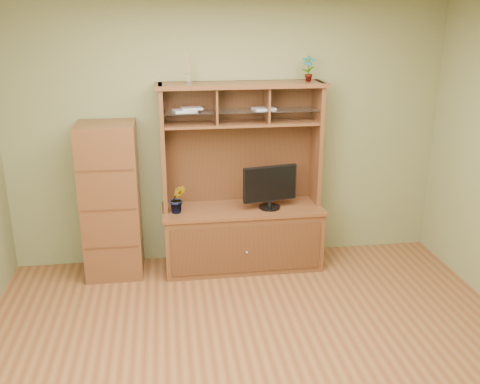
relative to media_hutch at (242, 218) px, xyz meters
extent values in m
cube|color=brown|center=(-0.11, -1.73, -0.53)|extent=(4.50, 4.00, 0.02)
cube|color=olive|center=(-0.11, 0.28, 0.83)|extent=(4.50, 0.02, 2.70)
cube|color=#4D2C16|center=(0.00, -0.02, -0.21)|extent=(1.60, 0.55, 0.62)
cube|color=#3A200F|center=(0.00, -0.30, -0.21)|extent=(1.50, 0.01, 0.50)
sphere|color=silver|center=(0.00, -0.32, -0.24)|extent=(0.02, 0.02, 0.02)
cube|color=#4D2C16|center=(0.00, -0.02, 0.11)|extent=(1.64, 0.59, 0.03)
cube|color=#4D2C16|center=(-0.78, 0.08, 0.75)|extent=(0.04, 0.35, 1.25)
cube|color=#4D2C16|center=(0.78, 0.08, 0.75)|extent=(0.04, 0.35, 1.25)
cube|color=#3A200F|center=(0.00, 0.24, 0.75)|extent=(1.52, 0.02, 1.25)
cube|color=#4D2C16|center=(0.00, 0.08, 1.36)|extent=(1.66, 0.40, 0.04)
cube|color=#4D2C16|center=(0.00, 0.08, 0.98)|extent=(1.52, 0.32, 0.02)
cube|color=#4D2C16|center=(-0.25, 0.08, 1.16)|extent=(0.02, 0.31, 0.35)
cube|color=#4D2C16|center=(0.25, 0.08, 1.16)|extent=(0.02, 0.31, 0.35)
cube|color=silver|center=(0.00, 0.07, 1.11)|extent=(1.50, 0.27, 0.01)
cylinder|color=black|center=(0.27, -0.08, 0.14)|extent=(0.22, 0.22, 0.02)
cylinder|color=black|center=(0.27, -0.08, 0.18)|extent=(0.04, 0.04, 0.07)
cube|color=black|center=(0.27, -0.08, 0.39)|extent=(0.56, 0.15, 0.36)
imported|color=#396121|center=(-0.66, -0.08, 0.27)|extent=(0.16, 0.13, 0.29)
imported|color=#2E5F21|center=(0.66, 0.08, 1.50)|extent=(0.15, 0.12, 0.25)
cylinder|color=silver|center=(-0.51, 0.08, 1.43)|extent=(0.06, 0.06, 0.10)
cylinder|color=#A57752|center=(-0.51, 0.08, 1.57)|extent=(0.04, 0.04, 0.18)
cube|color=#ADACB1|center=(-0.56, 0.08, 1.12)|extent=(0.25, 0.21, 0.02)
cube|color=#ADACB1|center=(-0.49, 0.08, 1.14)|extent=(0.21, 0.17, 0.02)
cube|color=#ADACB1|center=(0.22, 0.08, 1.12)|extent=(0.23, 0.20, 0.02)
cube|color=#4D2C16|center=(-1.31, 0.00, 0.25)|extent=(0.55, 0.50, 1.55)
cube|color=#3A200F|center=(-1.31, -0.25, -0.13)|extent=(0.51, 0.01, 0.02)
cube|color=#3A200F|center=(-1.31, -0.25, 0.25)|extent=(0.51, 0.01, 0.01)
cube|color=#3A200F|center=(-1.31, -0.25, 0.64)|extent=(0.51, 0.01, 0.02)
camera|label=1|loc=(-0.75, -5.10, 2.02)|focal=40.00mm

